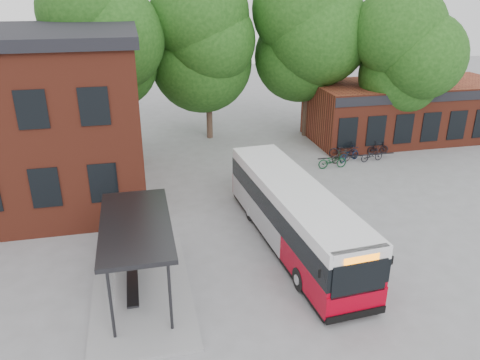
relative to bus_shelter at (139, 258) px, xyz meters
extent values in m
plane|color=slate|center=(4.50, 1.00, -1.45)|extent=(100.00, 100.00, 0.00)
imported|color=#0F3F20|center=(11.78, 10.18, -0.98)|extent=(1.80, 0.64, 0.94)
imported|color=black|center=(13.25, 11.79, -0.96)|extent=(1.98, 1.21, 0.98)
imported|color=#302A27|center=(12.71, 10.93, -1.01)|extent=(1.53, 0.77, 0.89)
imported|color=#0C1E3B|center=(13.33, 11.13, -1.00)|extent=(1.80, 1.21, 0.90)
imported|color=black|center=(14.70, 10.75, -1.04)|extent=(1.61, 0.74, 0.82)
imported|color=black|center=(15.76, 11.92, -1.01)|extent=(1.48, 0.46, 0.88)
camera|label=1|loc=(0.36, -14.64, 8.94)|focal=35.00mm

